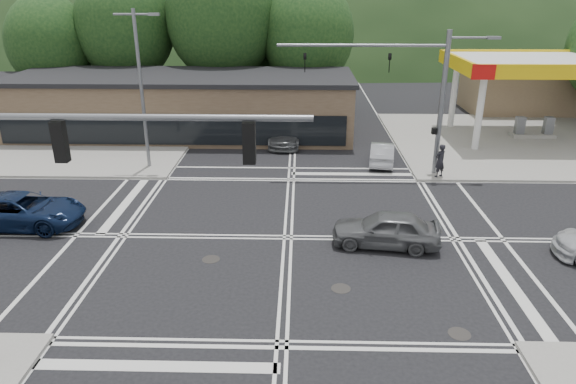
{
  "coord_description": "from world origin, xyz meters",
  "views": [
    {
      "loc": [
        0.51,
        -19.79,
        9.98
      ],
      "look_at": [
        -0.04,
        1.79,
        1.4
      ],
      "focal_mm": 32.0,
      "sensor_mm": 36.0,
      "label": 1
    }
  ],
  "objects_px": {
    "car_grey_center": "(386,229)",
    "car_blue_west": "(22,210)",
    "car_northbound": "(286,133)",
    "car_queue_a": "(382,153)",
    "car_queue_b": "(307,115)",
    "pedestrian": "(440,161)"
  },
  "relations": [
    {
      "from": "car_queue_a",
      "to": "car_blue_west",
      "type": "bearing_deg",
      "value": 37.7
    },
    {
      "from": "car_queue_a",
      "to": "pedestrian",
      "type": "height_order",
      "value": "pedestrian"
    },
    {
      "from": "car_queue_b",
      "to": "car_blue_west",
      "type": "bearing_deg",
      "value": 53.38
    },
    {
      "from": "car_grey_center",
      "to": "car_blue_west",
      "type": "bearing_deg",
      "value": -87.81
    },
    {
      "from": "car_grey_center",
      "to": "car_queue_b",
      "type": "relative_size",
      "value": 0.88
    },
    {
      "from": "car_northbound",
      "to": "car_blue_west",
      "type": "bearing_deg",
      "value": -126.7
    },
    {
      "from": "car_queue_a",
      "to": "car_queue_b",
      "type": "relative_size",
      "value": 0.79
    },
    {
      "from": "car_northbound",
      "to": "car_queue_a",
      "type": "bearing_deg",
      "value": -30.29
    },
    {
      "from": "car_blue_west",
      "to": "car_queue_b",
      "type": "xyz_separation_m",
      "value": [
        12.91,
        18.47,
        0.1
      ]
    },
    {
      "from": "car_blue_west",
      "to": "pedestrian",
      "type": "bearing_deg",
      "value": -70.42
    },
    {
      "from": "car_queue_a",
      "to": "car_northbound",
      "type": "xyz_separation_m",
      "value": [
        -6.0,
        4.03,
        0.08
      ]
    },
    {
      "from": "car_grey_center",
      "to": "car_queue_a",
      "type": "relative_size",
      "value": 1.11
    },
    {
      "from": "car_queue_a",
      "to": "car_grey_center",
      "type": "bearing_deg",
      "value": 91.82
    },
    {
      "from": "car_queue_a",
      "to": "car_northbound",
      "type": "height_order",
      "value": "car_northbound"
    },
    {
      "from": "car_queue_b",
      "to": "car_northbound",
      "type": "bearing_deg",
      "value": 71.69
    },
    {
      "from": "car_queue_a",
      "to": "car_northbound",
      "type": "relative_size",
      "value": 0.78
    },
    {
      "from": "car_grey_center",
      "to": "car_queue_b",
      "type": "bearing_deg",
      "value": -163.72
    },
    {
      "from": "car_grey_center",
      "to": "car_queue_b",
      "type": "xyz_separation_m",
      "value": [
        -3.07,
        19.97,
        0.1
      ]
    },
    {
      "from": "car_grey_center",
      "to": "car_northbound",
      "type": "bearing_deg",
      "value": -155.47
    },
    {
      "from": "car_blue_west",
      "to": "car_northbound",
      "type": "bearing_deg",
      "value": -38.88
    },
    {
      "from": "car_queue_a",
      "to": "car_queue_b",
      "type": "xyz_separation_m",
      "value": [
        -4.5,
        9.05,
        0.2
      ]
    },
    {
      "from": "car_queue_b",
      "to": "pedestrian",
      "type": "height_order",
      "value": "pedestrian"
    }
  ]
}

